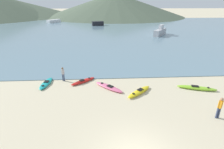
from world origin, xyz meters
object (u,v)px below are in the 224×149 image
Objects in this scene: kayak_on_sand_4 at (109,87)px; moored_boat_2 at (160,32)px; kayak_on_sand_2 at (83,81)px; moored_boat_1 at (98,23)px; kayak_on_sand_0 at (46,83)px; kayak_on_sand_1 at (197,88)px; kayak_on_sand_3 at (139,92)px; person_near_waterline at (63,73)px; moored_boat_0 at (54,21)px; person_near_foreground at (220,107)px.

kayak_on_sand_4 is 30.24m from moored_boat_2.
kayak_on_sand_2 is 0.63× the size of moored_boat_1.
kayak_on_sand_1 is (14.50, -1.89, 0.03)m from kayak_on_sand_0.
kayak_on_sand_3 is at bearing -84.48° from moored_boat_1.
moored_boat_0 is at bearing 104.77° from person_near_waterline.
moored_boat_0 is at bearing 115.54° from kayak_on_sand_1.
person_near_waterline is at bearing 150.17° from person_near_foreground.
moored_boat_1 is (-9.37, 50.99, -0.20)m from person_near_foreground.
person_near_foreground is (10.11, -6.52, 0.82)m from kayak_on_sand_2.
person_near_waterline is at bearing 168.43° from kayak_on_sand_1.
kayak_on_sand_2 is at bearing -90.95° from moored_boat_1.
moored_boat_1 is at bearing 100.41° from person_near_foreground.
kayak_on_sand_3 is 6.27m from person_near_foreground.
person_near_waterline is at bearing -75.23° from moored_boat_0.
kayak_on_sand_1 is at bearing 80.23° from person_near_foreground.
kayak_on_sand_1 is 5.59m from kayak_on_sand_3.
kayak_on_sand_1 is 0.88× the size of moored_boat_1.
person_near_foreground reaches higher than moored_boat_1.
kayak_on_sand_2 reaches higher than kayak_on_sand_0.
moored_boat_2 is (15.32, -18.89, 0.15)m from moored_boat_1.
kayak_on_sand_0 is 1.87× the size of person_near_waterline.
moored_boat_2 is (5.21, 27.77, 0.74)m from kayak_on_sand_1.
kayak_on_sand_1 is at bearing -11.57° from person_near_waterline.
person_near_waterline is at bearing 25.17° from kayak_on_sand_0.
moored_boat_0 is at bearing 106.64° from kayak_on_sand_2.
kayak_on_sand_1 is 1.40× the size of kayak_on_sand_2.
moored_boat_0 is (-18.98, 56.32, 0.44)m from kayak_on_sand_4.
kayak_on_sand_3 is 47.29m from moored_boat_1.
kayak_on_sand_3 is 2.92m from kayak_on_sand_4.
person_near_foreground reaches higher than kayak_on_sand_1.
kayak_on_sand_0 is at bearing 165.57° from kayak_on_sand_3.
kayak_on_sand_4 is at bearing -29.85° from kayak_on_sand_2.
kayak_on_sand_1 is 1.32× the size of kayak_on_sand_3.
person_near_foreground is 51.84m from moored_boat_1.
moored_boat_1 is (4.38, 44.77, 0.62)m from kayak_on_sand_0.
kayak_on_sand_3 is at bearing -22.47° from kayak_on_sand_4.
person_near_waterline is at bearing -125.78° from moored_boat_2.
kayak_on_sand_0 is at bearing 169.26° from kayak_on_sand_4.
person_near_foreground is (-0.75, -4.33, 0.79)m from kayak_on_sand_1.
person_near_waterline is 44.11m from moored_boat_1.
moored_boat_0 is 1.34× the size of moored_boat_1.
person_near_foreground is 32.65m from moored_boat_2.
kayak_on_sand_0 is 56.59m from moored_boat_0.
person_near_foreground is at bearing -39.09° from kayak_on_sand_3.
kayak_on_sand_4 is 0.52× the size of moored_boat_2.
person_near_foreground reaches higher than kayak_on_sand_2.
kayak_on_sand_2 is at bearing 4.73° from kayak_on_sand_0.
kayak_on_sand_0 is 14.62m from kayak_on_sand_1.
kayak_on_sand_2 is at bearing 150.15° from kayak_on_sand_4.
moored_boat_2 is (18.11, 25.13, 0.03)m from person_near_waterline.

